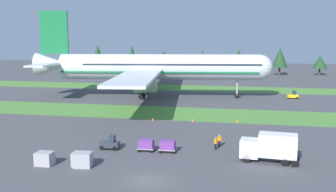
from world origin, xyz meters
TOP-DOWN VIEW (x-y plane):
  - ground_plane at (0.00, 0.00)m, footprint 400.00×400.00m
  - grass_strip_near at (0.00, 37.53)m, footprint 320.00×13.92m
  - grass_strip_far at (0.00, 77.36)m, footprint 320.00×13.92m
  - airliner at (-13.11, 57.22)m, footprint 59.25×73.26m
  - baggage_tug at (-7.89, 10.58)m, footprint 2.63×1.37m
  - cargo_dolly_lead at (-2.86, 10.71)m, footprint 2.24×1.56m
  - cargo_dolly_second at (0.04, 10.78)m, footprint 2.24×1.56m
  - catering_truck at (13.05, 9.12)m, footprint 7.15×2.98m
  - pushback_tractor at (21.41, 61.87)m, footprint 2.75×1.64m
  - ground_crew_marshaller at (6.19, 13.20)m, footprint 0.42×0.43m
  - ground_crew_loader at (6.59, 14.79)m, footprint 0.56×0.36m
  - uld_container_0 at (-13.25, 2.69)m, footprint 2.01×1.61m
  - uld_container_1 at (-8.93, 3.38)m, footprint 2.12×1.75m
  - uld_container_2 at (-8.48, 2.91)m, footprint 2.17×1.82m
  - taxiway_marker_0 at (0.75, 30.31)m, footprint 0.44×0.44m
  - taxiway_marker_1 at (8.69, 31.43)m, footprint 0.44×0.44m
  - taxiway_marker_2 at (-6.61, 30.00)m, footprint 0.44×0.44m
  - distant_tree_line at (3.29, 126.13)m, footprint 149.15×11.36m

SIDE VIEW (x-z plane):
  - ground_plane at x=0.00m, z-range 0.00..0.00m
  - grass_strip_near at x=0.00m, z-range 0.00..0.01m
  - grass_strip_far at x=0.00m, z-range 0.00..0.01m
  - taxiway_marker_2 at x=-6.61m, z-range 0.00..0.50m
  - taxiway_marker_1 at x=8.69m, z-range 0.00..0.51m
  - taxiway_marker_0 at x=0.75m, z-range 0.00..0.70m
  - uld_container_0 at x=-13.25m, z-range 0.00..1.59m
  - uld_container_1 at x=-8.93m, z-range 0.00..1.61m
  - baggage_tug at x=-7.89m, z-range -0.17..1.80m
  - pushback_tractor at x=21.41m, z-range -0.17..1.80m
  - uld_container_2 at x=-8.48m, z-range 0.00..1.73m
  - cargo_dolly_lead at x=-2.86m, z-range 0.14..1.69m
  - cargo_dolly_second at x=0.04m, z-range 0.14..1.69m
  - ground_crew_marshaller at x=6.19m, z-range 0.08..1.82m
  - ground_crew_loader at x=6.59m, z-range 0.08..1.82m
  - catering_truck at x=13.05m, z-range 0.16..3.74m
  - distant_tree_line at x=3.29m, z-range 0.79..12.61m
  - airliner at x=-13.11m, z-range -3.07..18.62m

